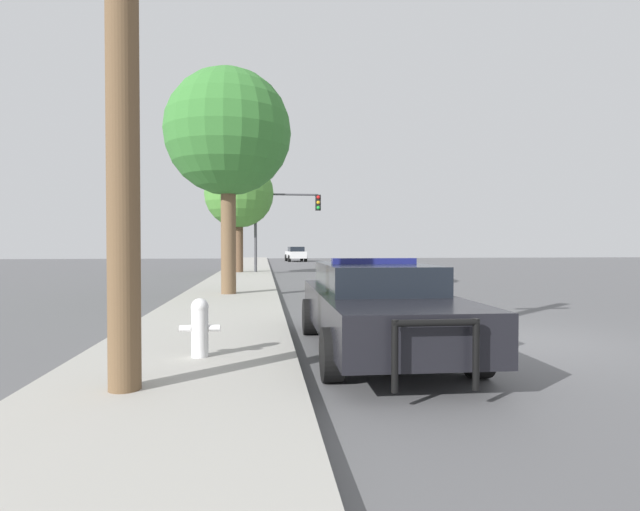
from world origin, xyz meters
name	(u,v)px	position (x,y,z in m)	size (l,w,h in m)	color
ground_plane	(501,341)	(0.00, 0.00, 0.00)	(110.00, 110.00, 0.00)	#565659
sidewalk_left	(198,344)	(-5.10, 0.00, 0.07)	(3.00, 110.00, 0.13)	#A3A099
police_car	(376,304)	(-2.31, -0.57, 0.73)	(2.10, 5.34, 1.44)	black
fire_hydrant	(200,326)	(-4.91, -1.25, 0.55)	(0.54, 0.24, 0.79)	white
utility_pole	(122,39)	(-5.50, -2.73, 3.78)	(1.40, 0.33, 7.16)	brown
traffic_light	(283,215)	(-2.90, 20.40, 3.39)	(3.80, 0.35, 4.57)	#424247
car_background_distant	(296,254)	(-0.75, 42.68, 0.79)	(2.12, 4.24, 1.50)	silver
tree_sidewalk_near	(228,133)	(-5.13, 7.68, 5.12)	(3.92, 3.92, 7.00)	brown
tree_sidewalk_mid	(239,194)	(-5.40, 20.42, 4.56)	(3.89, 3.89, 6.41)	brown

